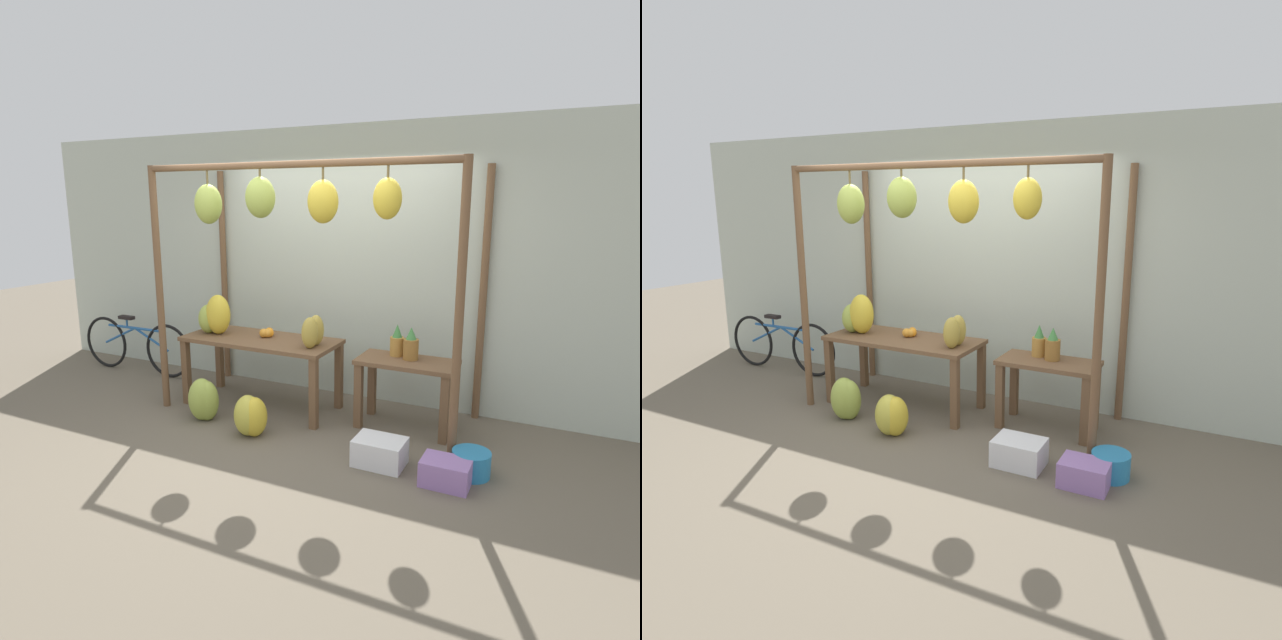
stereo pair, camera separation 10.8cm
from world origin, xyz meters
The scene contains 15 objects.
ground_plane centered at (0.00, 0.00, 0.00)m, with size 20.00×20.00×0.00m, color #665B4C.
shop_wall_back centered at (0.00, 1.37, 1.40)m, with size 8.00×0.08×2.80m.
stall_awning centered at (-0.03, 0.40, 1.78)m, with size 2.98×1.22×2.38m.
display_table_main centered at (-0.57, 0.65, 0.61)m, with size 1.56×0.67×0.71m.
display_table_side centered at (0.91, 0.76, 0.49)m, with size 0.89×0.45×0.65m.
banana_pile_on_table centered at (-1.10, 0.61, 0.90)m, with size 0.37×0.28×0.41m.
orange_pile centered at (-0.54, 0.71, 0.76)m, with size 0.13×0.18×0.09m.
pineapple_cluster centered at (0.86, 0.82, 0.78)m, with size 0.28×0.20×0.30m.
banana_pile_ground_left centered at (-0.87, 0.09, 0.20)m, with size 0.36×0.32×0.41m.
banana_pile_ground_right centered at (-0.28, -0.01, 0.18)m, with size 0.39×0.37×0.37m.
fruit_crate_white centered at (0.94, -0.02, 0.11)m, with size 0.40×0.29×0.22m.
blue_bucket centered at (1.63, 0.12, 0.10)m, with size 0.29×0.29×0.19m.
parked_bicycle centered at (-2.54, 0.92, 0.34)m, with size 1.63×0.08×0.69m.
papaya_pile centered at (0.04, 0.59, 0.86)m, with size 0.21×0.33×0.30m.
fruit_crate_purple centered at (1.49, -0.10, 0.10)m, with size 0.36×0.26×0.19m.
Camera 2 is at (2.32, -3.70, 2.06)m, focal length 30.00 mm.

